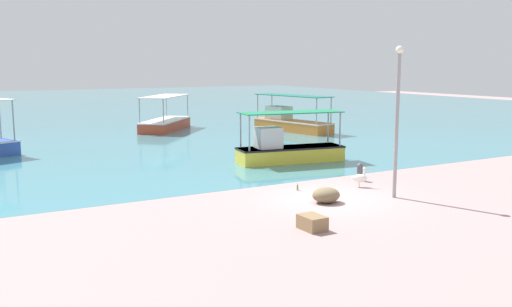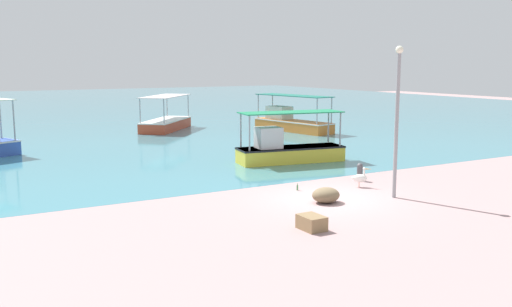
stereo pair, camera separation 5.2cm
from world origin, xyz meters
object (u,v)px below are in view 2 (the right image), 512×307
Objects in this scene: net_pile at (326,195)px; fishing_boat_far_right at (166,123)px; lamp_post at (397,113)px; fishing_boat_far_left at (291,122)px; glass_bottle at (297,188)px; fishing_boat_near_right at (287,149)px; pelican at (360,178)px; mooring_bollard at (360,171)px; cargo_crate at (312,223)px.

fishing_boat_far_right is at bearing 82.63° from net_pile.
lamp_post is 3.90m from net_pile.
fishing_boat_far_left reaches higher than glass_bottle.
fishing_boat_near_right is 8.36m from net_pile.
fishing_boat_near_right is at bearing 66.55° from net_pile.
net_pile is (-3.08, -23.81, -0.27)m from fishing_boat_far_right.
pelican is 3.04m from net_pile.
fishing_boat_far_right is 24.01m from net_pile.
net_pile is 3.76× the size of glass_bottle.
fishing_boat_far_right is 7.38× the size of pelican.
mooring_bollard reaches higher than cargo_crate.
lamp_post reaches higher than fishing_boat_near_right.
fishing_boat_near_right is at bearing 60.78° from glass_bottle.
fishing_boat_far_right reaches higher than mooring_bollard.
mooring_bollard is 4.22m from net_pile.
fishing_boat_near_right is 11.60m from cargo_crate.
pelican reaches higher than mooring_bollard.
mooring_bollard is at bearing -88.17° from fishing_boat_near_right.
pelican is at bearing 37.39° from cargo_crate.
fishing_boat_far_left is 21.66m from net_pile.
fishing_boat_far_left is 19.18m from pelican.
fishing_boat_near_right reaches higher than pelican.
cargo_crate is at bearing -121.65° from fishing_boat_far_left.
cargo_crate is (-13.10, -21.25, -0.45)m from fishing_boat_far_left.
cargo_crate is (-5.41, -26.26, -0.33)m from fishing_boat_far_right.
lamp_post is 7.28× the size of mooring_bollard.
glass_bottle is (-2.41, 2.73, -2.97)m from lamp_post.
fishing_boat_far_right is at bearing 89.03° from pelican.
cargo_crate is at bearing -101.65° from fishing_boat_far_right.
fishing_boat_far_left reaches higher than pelican.
lamp_post is 4.70m from glass_bottle.
fishing_boat_near_right is (-7.44, -11.13, -0.01)m from fishing_boat_far_left.
fishing_boat_far_right is 16.15m from fishing_boat_near_right.
fishing_boat_near_right is at bearing 85.27° from lamp_post.
fishing_boat_near_right is at bearing 91.83° from mooring_bollard.
glass_bottle is at bearing 163.20° from pelican.
fishing_boat_far_left reaches higher than net_pile.
glass_bottle is (-3.09, -5.52, -0.54)m from fishing_boat_near_right.
fishing_boat_near_right reaches higher than glass_bottle.
cargo_crate is at bearing -159.42° from lamp_post.
pelican is 0.97× the size of cargo_crate.
net_pile reaches higher than cargo_crate.
fishing_boat_near_right reaches higher than cargo_crate.
cargo_crate is (-2.33, -2.45, -0.06)m from net_pile.
glass_bottle is at bearing -122.30° from fishing_boat_far_left.
fishing_boat_near_right is 20.40× the size of glass_bottle.
lamp_post is (-0.44, -24.40, 2.54)m from fishing_boat_far_right.
fishing_boat_near_right is 6.30m from pelican.
fishing_boat_far_right is at bearing 88.97° from lamp_post.
mooring_bollard is at bearing -88.90° from fishing_boat_far_right.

